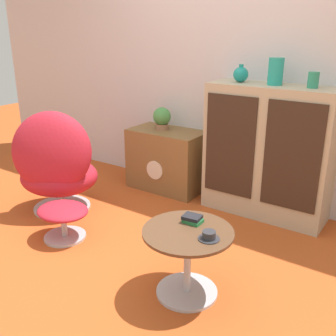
% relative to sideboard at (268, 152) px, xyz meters
% --- Properties ---
extents(ground_plane, '(12.00, 12.00, 0.00)m').
position_rel_sideboard_xyz_m(ground_plane, '(-0.52, -1.30, -0.57)').
color(ground_plane, '#B74C1E').
extents(wall_back, '(6.40, 0.06, 2.60)m').
position_rel_sideboard_xyz_m(wall_back, '(-0.52, 0.23, 0.73)').
color(wall_back, silver).
rests_on(wall_back, ground_plane).
extents(sideboard, '(1.06, 0.40, 1.13)m').
position_rel_sideboard_xyz_m(sideboard, '(0.00, 0.00, 0.00)').
color(sideboard, tan).
rests_on(sideboard, ground_plane).
extents(tv_console, '(0.75, 0.44, 0.61)m').
position_rel_sideboard_xyz_m(tv_console, '(-1.04, -0.01, -0.26)').
color(tv_console, brown).
rests_on(tv_console, ground_plane).
extents(egg_chair, '(0.91, 0.89, 0.95)m').
position_rel_sideboard_xyz_m(egg_chair, '(-1.52, -1.03, -0.13)').
color(egg_chair, '#B7B7BC').
rests_on(egg_chair, ground_plane).
extents(ottoman, '(0.42, 0.36, 0.28)m').
position_rel_sideboard_xyz_m(ottoman, '(-1.12, -1.32, -0.37)').
color(ottoman, '#B7B7BC').
rests_on(ottoman, ground_plane).
extents(coffee_table, '(0.55, 0.55, 0.44)m').
position_rel_sideboard_xyz_m(coffee_table, '(0.04, -1.36, -0.29)').
color(coffee_table, '#B7B7BC').
rests_on(coffee_table, ground_plane).
extents(vase_leftmost, '(0.13, 0.13, 0.15)m').
position_rel_sideboard_xyz_m(vase_leftmost, '(-0.30, 0.00, 0.63)').
color(vase_leftmost, teal).
rests_on(vase_leftmost, sideboard).
extents(vase_inner_left, '(0.12, 0.12, 0.21)m').
position_rel_sideboard_xyz_m(vase_inner_left, '(0.00, 0.00, 0.67)').
color(vase_inner_left, teal).
rests_on(vase_inner_left, sideboard).
extents(vase_inner_right, '(0.08, 0.08, 0.12)m').
position_rel_sideboard_xyz_m(vase_inner_right, '(0.30, 0.00, 0.63)').
color(vase_inner_right, '#2D8E6B').
rests_on(vase_inner_right, sideboard).
extents(potted_plant, '(0.18, 0.18, 0.22)m').
position_rel_sideboard_xyz_m(potted_plant, '(-1.10, -0.01, 0.16)').
color(potted_plant, '#996B4C').
rests_on(potted_plant, tv_console).
extents(teacup, '(0.12, 0.12, 0.05)m').
position_rel_sideboard_xyz_m(teacup, '(0.19, -1.38, -0.11)').
color(teacup, '#2D2D33').
rests_on(teacup, coffee_table).
extents(book_stack, '(0.12, 0.10, 0.05)m').
position_rel_sideboard_xyz_m(book_stack, '(0.01, -1.26, -0.10)').
color(book_stack, '#237038').
rests_on(book_stack, coffee_table).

